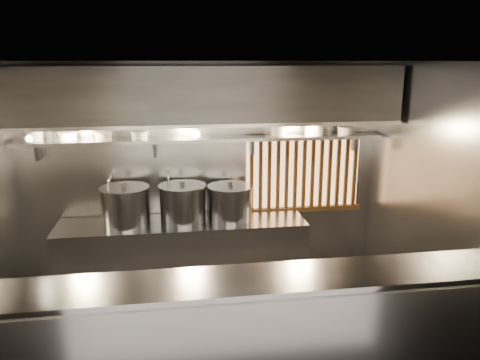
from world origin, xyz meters
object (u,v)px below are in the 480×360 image
object	(u,v)px
stock_pot_mid	(183,203)
pendant_bulb	(196,134)
stock_pot_left	(125,206)
stock_pot_right	(230,202)
heat_lamp	(26,133)

from	to	relation	value
stock_pot_mid	pendant_bulb	bearing A→B (deg)	12.01
pendant_bulb	stock_pot_left	world-z (taller)	pendant_bulb
pendant_bulb	stock_pot_right	distance (m)	0.94
heat_lamp	stock_pot_left	distance (m)	1.35
stock_pot_mid	stock_pot_right	size ratio (longest dim) A/B	1.00
stock_pot_right	heat_lamp	bearing A→B (deg)	-171.92
heat_lamp	stock_pot_left	world-z (taller)	heat_lamp
heat_lamp	stock_pot_right	xyz separation A→B (m)	(2.20, 0.31, -0.95)
stock_pot_left	heat_lamp	bearing A→B (deg)	-163.77
stock_pot_left	stock_pot_mid	distance (m)	0.68
heat_lamp	stock_pot_mid	bearing A→B (deg)	10.89
heat_lamp	stock_pot_mid	distance (m)	1.89
heat_lamp	stock_pot_right	world-z (taller)	heat_lamp
pendant_bulb	stock_pot_right	world-z (taller)	pendant_bulb
stock_pot_left	stock_pot_mid	world-z (taller)	stock_pot_left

